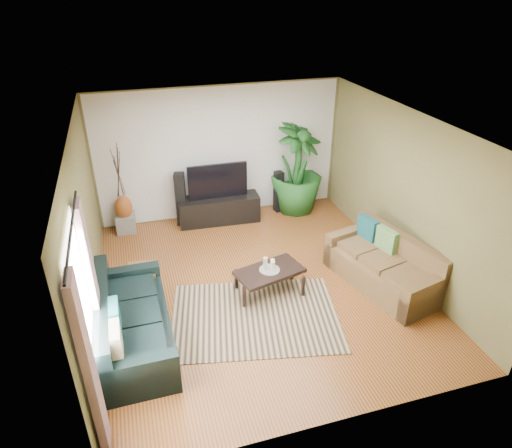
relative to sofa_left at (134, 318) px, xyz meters
name	(u,v)px	position (x,y,z in m)	size (l,w,h in m)	color
floor	(259,285)	(2.01, 0.77, -0.42)	(5.50, 5.50, 0.00)	#965B27
ceiling	(260,125)	(2.01, 0.77, 2.28)	(5.50, 5.50, 0.00)	white
wall_back	(220,153)	(2.01, 3.52, 0.93)	(5.00, 5.00, 0.00)	olive
wall_front	(340,333)	(2.01, -1.98, 0.93)	(5.00, 5.00, 0.00)	olive
wall_left	(86,236)	(-0.49, 0.77, 0.92)	(5.50, 5.50, 0.00)	olive
wall_right	(405,193)	(4.51, 0.77, 0.92)	(5.50, 5.50, 0.00)	olive
backwall_panel	(220,153)	(2.01, 3.51, 0.93)	(4.90, 4.90, 0.00)	white
window_pane	(82,304)	(-0.47, -0.83, 0.97)	(1.80, 1.80, 0.00)	white
curtain_near	(90,371)	(-0.42, -1.58, 0.72)	(0.08, 0.35, 2.20)	gray
curtain_far	(92,282)	(-0.42, -0.08, 0.72)	(0.08, 0.35, 2.20)	gray
curtain_rod	(71,230)	(-0.42, -0.83, 1.87)	(0.03, 0.03, 1.90)	black
sofa_left	(134,318)	(0.00, 0.00, 0.00)	(2.14, 0.92, 0.85)	black
sofa_right	(383,263)	(3.93, 0.24, 0.00)	(1.94, 0.87, 0.85)	brown
area_rug	(255,317)	(1.72, 0.03, -0.42)	(2.47, 1.75, 0.01)	tan
coffee_table	(269,281)	(2.11, 0.56, -0.21)	(1.04, 0.57, 0.43)	black
candle_tray	(269,270)	(2.11, 0.56, 0.01)	(0.32, 0.32, 0.01)	gray
candle_tall	(265,263)	(2.05, 0.59, 0.12)	(0.07, 0.07, 0.21)	beige
candle_mid	(273,266)	(2.15, 0.52, 0.10)	(0.07, 0.07, 0.16)	beige
candle_short	(273,263)	(2.18, 0.62, 0.08)	(0.07, 0.07, 0.13)	white
tv_stand	(219,209)	(1.87, 3.16, -0.15)	(1.63, 0.49, 0.54)	black
television	(218,181)	(1.87, 3.18, 0.47)	(1.20, 0.07, 0.71)	black
speaker_left	(181,199)	(1.12, 3.27, 0.13)	(0.20, 0.22, 1.11)	black
speaker_right	(279,192)	(3.20, 3.27, 0.03)	(0.16, 0.18, 0.90)	black
potted_plant	(297,168)	(3.57, 3.22, 0.53)	(1.07, 1.07, 1.91)	#1B531D
plant_pot	(295,204)	(3.57, 3.22, -0.29)	(0.35, 0.35, 0.27)	black
pedestal	(126,223)	(0.00, 3.27, -0.24)	(0.36, 0.36, 0.36)	gray
vase	(124,207)	(0.00, 3.27, 0.10)	(0.33, 0.33, 0.46)	#9C4D1C
side_table	(143,281)	(0.18, 1.09, -0.19)	(0.45, 0.45, 0.48)	brown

